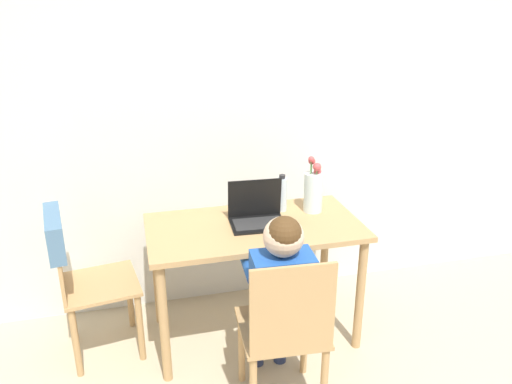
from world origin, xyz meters
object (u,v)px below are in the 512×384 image
person_seated (280,284)px  laptop (257,213)px  water_bottle (282,194)px  flower_vase (313,190)px  chair_occupied (285,332)px  chair_spare (74,262)px

person_seated → laptop: 0.56m
laptop → water_bottle: size_ratio=1.42×
flower_vase → chair_occupied: bearing=-118.6°
chair_spare → flower_vase: size_ratio=2.57×
chair_spare → laptop: bearing=-99.7°
person_seated → water_bottle: bearing=-104.0°
chair_occupied → person_seated: size_ratio=0.86×
chair_occupied → flower_vase: size_ratio=2.54×
person_seated → laptop: person_seated is taller
chair_occupied → water_bottle: (0.22, 0.79, 0.38)m
water_bottle → flower_vase: bearing=-16.8°
chair_spare → laptop: 1.02m
person_seated → flower_vase: 0.76m
chair_spare → flower_vase: bearing=-96.4°
laptop → flower_vase: size_ratio=0.93×
flower_vase → water_bottle: flower_vase is taller
laptop → water_bottle: laptop is taller
water_bottle → person_seated: bearing=-107.7°
flower_vase → laptop: bearing=-168.7°
chair_spare → laptop: (1.01, -0.02, 0.19)m
chair_occupied → flower_vase: 0.93m
chair_occupied → water_bottle: size_ratio=3.89×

